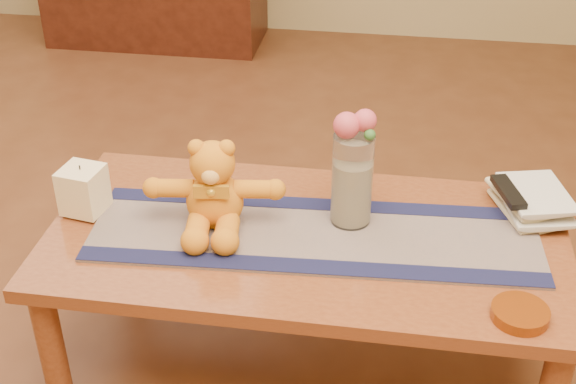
% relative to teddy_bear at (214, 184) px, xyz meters
% --- Properties ---
extents(floor, '(5.50, 5.50, 0.00)m').
position_rel_teddy_bear_xyz_m(floor, '(0.25, -0.01, -0.58)').
color(floor, '#532B17').
rests_on(floor, ground).
extents(coffee_table_top, '(1.40, 0.70, 0.04)m').
position_rel_teddy_bear_xyz_m(coffee_table_top, '(0.25, -0.01, -0.15)').
color(coffee_table_top, brown).
rests_on(coffee_table_top, floor).
extents(table_leg_fl, '(0.07, 0.07, 0.41)m').
position_rel_teddy_bear_xyz_m(table_leg_fl, '(-0.39, -0.30, -0.37)').
color(table_leg_fl, brown).
rests_on(table_leg_fl, floor).
extents(table_leg_bl, '(0.07, 0.07, 0.41)m').
position_rel_teddy_bear_xyz_m(table_leg_bl, '(-0.39, 0.28, -0.37)').
color(table_leg_bl, brown).
rests_on(table_leg_bl, floor).
extents(table_leg_br, '(0.07, 0.07, 0.41)m').
position_rel_teddy_bear_xyz_m(table_leg_br, '(0.89, 0.28, -0.37)').
color(table_leg_br, brown).
rests_on(table_leg_br, floor).
extents(persian_runner, '(1.22, 0.42, 0.01)m').
position_rel_teddy_bear_xyz_m(persian_runner, '(0.27, -0.02, -0.12)').
color(persian_runner, '#171E42').
rests_on(persian_runner, coffee_table_top).
extents(runner_border_near, '(1.20, 0.13, 0.00)m').
position_rel_teddy_bear_xyz_m(runner_border_near, '(0.28, -0.16, -0.12)').
color(runner_border_near, '#13163B').
rests_on(runner_border_near, persian_runner).
extents(runner_border_far, '(1.20, 0.13, 0.00)m').
position_rel_teddy_bear_xyz_m(runner_border_far, '(0.27, 0.13, -0.12)').
color(runner_border_far, '#13163B').
rests_on(runner_border_far, persian_runner).
extents(teddy_bear, '(0.39, 0.33, 0.24)m').
position_rel_teddy_bear_xyz_m(teddy_bear, '(0.00, 0.00, 0.00)').
color(teddy_bear, orange).
rests_on(teddy_bear, persian_runner).
extents(pillar_candle, '(0.12, 0.12, 0.13)m').
position_rel_teddy_bear_xyz_m(pillar_candle, '(-0.37, 0.00, -0.05)').
color(pillar_candle, '#FFE9BB').
rests_on(pillar_candle, persian_runner).
extents(candle_wick, '(0.00, 0.00, 0.01)m').
position_rel_teddy_bear_xyz_m(candle_wick, '(-0.37, 0.00, 0.02)').
color(candle_wick, black).
rests_on(candle_wick, pillar_candle).
extents(glass_vase, '(0.11, 0.11, 0.26)m').
position_rel_teddy_bear_xyz_m(glass_vase, '(0.36, 0.06, 0.01)').
color(glass_vase, silver).
rests_on(glass_vase, persian_runner).
extents(potpourri_fill, '(0.09, 0.09, 0.18)m').
position_rel_teddy_bear_xyz_m(potpourri_fill, '(0.36, 0.06, -0.03)').
color(potpourri_fill, beige).
rests_on(potpourri_fill, glass_vase).
extents(rose_left, '(0.07, 0.07, 0.07)m').
position_rel_teddy_bear_xyz_m(rose_left, '(0.34, 0.05, 0.18)').
color(rose_left, '#C14456').
rests_on(rose_left, glass_vase).
extents(rose_right, '(0.06, 0.06, 0.06)m').
position_rel_teddy_bear_xyz_m(rose_right, '(0.39, 0.07, 0.19)').
color(rose_right, '#C14456').
rests_on(rose_right, glass_vase).
extents(blue_flower_back, '(0.04, 0.04, 0.04)m').
position_rel_teddy_bear_xyz_m(blue_flower_back, '(0.37, 0.10, 0.17)').
color(blue_flower_back, '#484D9C').
rests_on(blue_flower_back, glass_vase).
extents(blue_flower_side, '(0.04, 0.04, 0.04)m').
position_rel_teddy_bear_xyz_m(blue_flower_side, '(0.33, 0.08, 0.16)').
color(blue_flower_side, '#484D9C').
rests_on(blue_flower_side, glass_vase).
extents(leaf_sprig, '(0.03, 0.03, 0.03)m').
position_rel_teddy_bear_xyz_m(leaf_sprig, '(0.40, 0.04, 0.16)').
color(leaf_sprig, '#33662D').
rests_on(leaf_sprig, glass_vase).
extents(bronze_ball, '(0.08, 0.08, 0.07)m').
position_rel_teddy_bear_xyz_m(bronze_ball, '(0.03, -0.01, -0.09)').
color(bronze_ball, '#4D4019').
rests_on(bronze_ball, persian_runner).
extents(book_bottom, '(0.23, 0.27, 0.02)m').
position_rel_teddy_bear_xyz_m(book_bottom, '(0.78, 0.16, -0.12)').
color(book_bottom, beige).
rests_on(book_bottom, coffee_table_top).
extents(book_lower, '(0.21, 0.25, 0.02)m').
position_rel_teddy_bear_xyz_m(book_lower, '(0.79, 0.16, -0.10)').
color(book_lower, beige).
rests_on(book_lower, book_bottom).
extents(book_upper, '(0.24, 0.27, 0.02)m').
position_rel_teddy_bear_xyz_m(book_upper, '(0.78, 0.16, -0.08)').
color(book_upper, beige).
rests_on(book_upper, book_lower).
extents(book_top, '(0.21, 0.26, 0.02)m').
position_rel_teddy_bear_xyz_m(book_top, '(0.79, 0.16, -0.06)').
color(book_top, beige).
rests_on(book_top, book_upper).
extents(tv_remote, '(0.09, 0.17, 0.02)m').
position_rel_teddy_bear_xyz_m(tv_remote, '(0.78, 0.15, -0.04)').
color(tv_remote, black).
rests_on(tv_remote, book_top).
extents(amber_dish, '(0.18, 0.18, 0.03)m').
position_rel_teddy_bear_xyz_m(amber_dish, '(0.79, -0.27, -0.11)').
color(amber_dish, '#BF5914').
rests_on(amber_dish, coffee_table_top).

